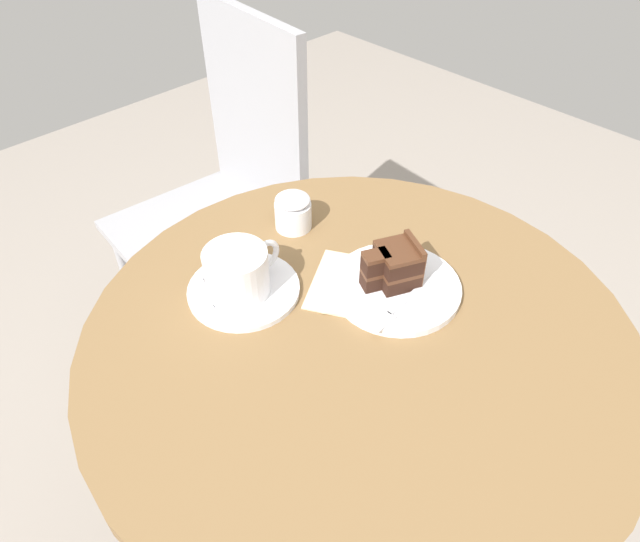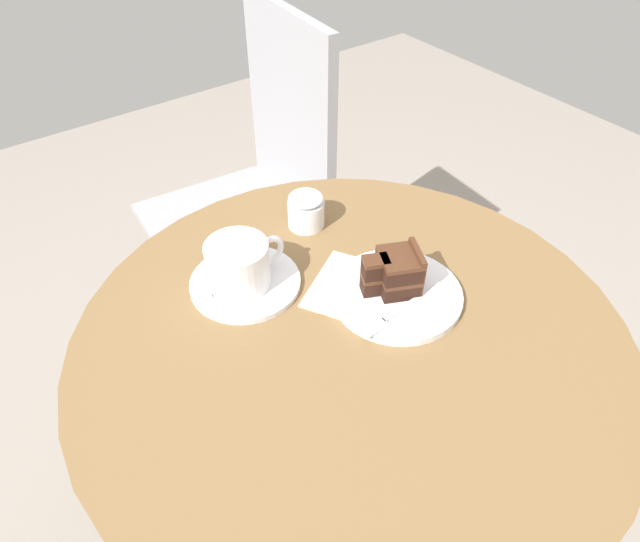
# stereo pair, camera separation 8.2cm
# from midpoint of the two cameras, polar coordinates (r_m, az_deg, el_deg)

# --- Properties ---
(ground_plane) EXTENTS (4.40, 4.40, 0.01)m
(ground_plane) POSITION_cam_midpoint_polar(r_m,az_deg,el_deg) (1.39, 0.62, -25.29)
(ground_plane) COLOR gray
(ground_plane) RESTS_ON ground
(cafe_table) EXTENTS (0.78, 0.78, 0.69)m
(cafe_table) POSITION_cam_midpoint_polar(r_m,az_deg,el_deg) (0.88, 0.90, -10.80)
(cafe_table) COLOR brown
(cafe_table) RESTS_ON ground
(saucer) EXTENTS (0.17, 0.17, 0.01)m
(saucer) POSITION_cam_midpoint_polar(r_m,az_deg,el_deg) (0.86, -10.36, -1.96)
(saucer) COLOR white
(saucer) RESTS_ON cafe_table
(coffee_cup) EXTENTS (0.13, 0.09, 0.07)m
(coffee_cup) POSITION_cam_midpoint_polar(r_m,az_deg,el_deg) (0.83, -11.06, -0.12)
(coffee_cup) COLOR white
(coffee_cup) RESTS_ON saucer
(teaspoon) EXTENTS (0.04, 0.09, 0.00)m
(teaspoon) POSITION_cam_midpoint_polar(r_m,az_deg,el_deg) (0.87, -14.24, -1.70)
(teaspoon) COLOR silver
(teaspoon) RESTS_ON saucer
(cake_plate) EXTENTS (0.19, 0.19, 0.01)m
(cake_plate) POSITION_cam_midpoint_polar(r_m,az_deg,el_deg) (0.85, 4.88, -1.73)
(cake_plate) COLOR white
(cake_plate) RESTS_ON cafe_table
(cake_slice) EXTENTS (0.09, 0.08, 0.07)m
(cake_slice) POSITION_cam_midpoint_polar(r_m,az_deg,el_deg) (0.83, 4.66, 0.43)
(cake_slice) COLOR black
(cake_slice) RESTS_ON cake_plate
(fork) EXTENTS (0.15, 0.02, 0.00)m
(fork) POSITION_cam_midpoint_polar(r_m,az_deg,el_deg) (0.81, 4.97, -3.69)
(fork) COLOR silver
(fork) RESTS_ON cake_plate
(napkin) EXTENTS (0.19, 0.20, 0.00)m
(napkin) POSITION_cam_midpoint_polar(r_m,az_deg,el_deg) (0.86, 1.52, -1.69)
(napkin) COLOR beige
(napkin) RESTS_ON cafe_table
(cafe_chair) EXTENTS (0.41, 0.41, 0.91)m
(cafe_chair) POSITION_cam_midpoint_polar(r_m,az_deg,el_deg) (1.38, -10.72, 8.46)
(cafe_chair) COLOR #9E9EA3
(cafe_chair) RESTS_ON ground
(sugar_pot) EXTENTS (0.06, 0.06, 0.06)m
(sugar_pot) POSITION_cam_midpoint_polar(r_m,az_deg,el_deg) (0.95, -5.21, 5.87)
(sugar_pot) COLOR white
(sugar_pot) RESTS_ON cafe_table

